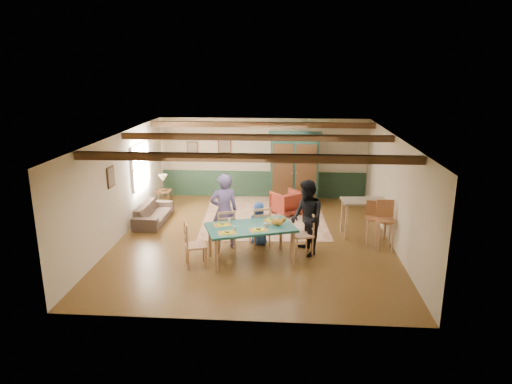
# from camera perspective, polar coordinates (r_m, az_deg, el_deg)

# --- Properties ---
(floor) EXTENTS (8.00, 8.00, 0.00)m
(floor) POSITION_cam_1_polar(r_m,az_deg,el_deg) (12.00, -0.22, -5.85)
(floor) COLOR #533617
(floor) RESTS_ON ground
(wall_back) EXTENTS (7.00, 0.02, 2.70)m
(wall_back) POSITION_cam_1_polar(r_m,az_deg,el_deg) (15.47, 0.88, 4.23)
(wall_back) COLOR beige
(wall_back) RESTS_ON floor
(wall_left) EXTENTS (0.02, 8.00, 2.70)m
(wall_left) POSITION_cam_1_polar(r_m,az_deg,el_deg) (12.34, -16.66, 0.67)
(wall_left) COLOR beige
(wall_left) RESTS_ON floor
(wall_right) EXTENTS (0.02, 8.00, 2.70)m
(wall_right) POSITION_cam_1_polar(r_m,az_deg,el_deg) (11.86, 16.90, 0.06)
(wall_right) COLOR beige
(wall_right) RESTS_ON floor
(ceiling) EXTENTS (7.00, 8.00, 0.02)m
(ceiling) POSITION_cam_1_polar(r_m,az_deg,el_deg) (11.31, -0.23, 7.01)
(ceiling) COLOR white
(ceiling) RESTS_ON wall_back
(wainscot_back) EXTENTS (6.95, 0.03, 0.90)m
(wainscot_back) POSITION_cam_1_polar(r_m,az_deg,el_deg) (15.65, 0.86, 0.99)
(wainscot_back) COLOR #1A3121
(wainscot_back) RESTS_ON floor
(ceiling_beam_front) EXTENTS (6.95, 0.16, 0.16)m
(ceiling_beam_front) POSITION_cam_1_polar(r_m,az_deg,el_deg) (9.06, -1.31, 4.31)
(ceiling_beam_front) COLOR #341F0E
(ceiling_beam_front) RESTS_ON ceiling
(ceiling_beam_mid) EXTENTS (6.95, 0.16, 0.16)m
(ceiling_beam_mid) POSITION_cam_1_polar(r_m,az_deg,el_deg) (11.71, -0.08, 6.86)
(ceiling_beam_mid) COLOR #341F0E
(ceiling_beam_mid) RESTS_ON ceiling
(ceiling_beam_back) EXTENTS (6.95, 0.16, 0.16)m
(ceiling_beam_back) POSITION_cam_1_polar(r_m,az_deg,el_deg) (14.28, 0.68, 8.42)
(ceiling_beam_back) COLOR #341F0E
(ceiling_beam_back) RESTS_ON ceiling
(window_left) EXTENTS (0.06, 1.60, 1.30)m
(window_left) POSITION_cam_1_polar(r_m,az_deg,el_deg) (13.84, -14.18, 3.27)
(window_left) COLOR white
(window_left) RESTS_ON wall_left
(picture_left_wall) EXTENTS (0.04, 0.42, 0.52)m
(picture_left_wall) POSITION_cam_1_polar(r_m,az_deg,el_deg) (11.69, -17.68, 1.81)
(picture_left_wall) COLOR gray
(picture_left_wall) RESTS_ON wall_left
(picture_back_a) EXTENTS (0.45, 0.04, 0.55)m
(picture_back_a) POSITION_cam_1_polar(r_m,az_deg,el_deg) (15.49, -3.95, 5.90)
(picture_back_a) COLOR gray
(picture_back_a) RESTS_ON wall_back
(picture_back_b) EXTENTS (0.38, 0.04, 0.48)m
(picture_back_b) POSITION_cam_1_polar(r_m,az_deg,el_deg) (15.70, -7.94, 5.37)
(picture_back_b) COLOR gray
(picture_back_b) RESTS_ON wall_back
(dining_table) EXTENTS (2.23, 1.69, 0.82)m
(dining_table) POSITION_cam_1_polar(r_m,az_deg,el_deg) (10.60, -0.68, -6.43)
(dining_table) COLOR #1B584B
(dining_table) RESTS_ON floor
(dining_chair_far_left) EXTENTS (0.59, 0.61, 1.04)m
(dining_chair_far_left) POSITION_cam_1_polar(r_m,az_deg,el_deg) (11.19, -3.88, -4.65)
(dining_chair_far_left) COLOR tan
(dining_chair_far_left) RESTS_ON floor
(dining_chair_far_right) EXTENTS (0.59, 0.61, 1.04)m
(dining_chair_far_right) POSITION_cam_1_polar(r_m,az_deg,el_deg) (11.38, 0.47, -4.27)
(dining_chair_far_right) COLOR tan
(dining_chair_far_right) RESTS_ON floor
(dining_chair_end_left) EXTENTS (0.61, 0.59, 1.04)m
(dining_chair_end_left) POSITION_cam_1_polar(r_m,az_deg,el_deg) (10.34, -7.52, -6.49)
(dining_chair_end_left) COLOR tan
(dining_chair_end_left) RESTS_ON floor
(dining_chair_end_right) EXTENTS (0.61, 0.59, 1.04)m
(dining_chair_end_right) POSITION_cam_1_polar(r_m,az_deg,el_deg) (10.92, 5.78, -5.22)
(dining_chair_end_right) COLOR tan
(dining_chair_end_right) RESTS_ON floor
(person_man) EXTENTS (0.80, 0.66, 1.90)m
(person_man) POSITION_cam_1_polar(r_m,az_deg,el_deg) (11.13, -4.01, -2.44)
(person_man) COLOR slate
(person_man) RESTS_ON floor
(person_woman) EXTENTS (0.94, 1.06, 1.81)m
(person_woman) POSITION_cam_1_polar(r_m,az_deg,el_deg) (10.83, 6.38, -3.26)
(person_woman) COLOR black
(person_woman) RESTS_ON floor
(person_child) EXTENTS (0.62, 0.51, 1.10)m
(person_child) POSITION_cam_1_polar(r_m,az_deg,el_deg) (11.45, 0.36, -3.98)
(person_child) COLOR #284FA1
(person_child) RESTS_ON floor
(cat) EXTENTS (0.42, 0.27, 0.20)m
(cat) POSITION_cam_1_polar(r_m,az_deg,el_deg) (10.47, 2.67, -3.73)
(cat) COLOR #BE7A21
(cat) RESTS_ON dining_table
(place_setting_near_left) EXTENTS (0.52, 0.46, 0.11)m
(place_setting_near_left) POSITION_cam_1_polar(r_m,az_deg,el_deg) (10.05, -3.64, -4.85)
(place_setting_near_left) COLOR yellow
(place_setting_near_left) RESTS_ON dining_table
(place_setting_near_center) EXTENTS (0.52, 0.46, 0.11)m
(place_setting_near_center) POSITION_cam_1_polar(r_m,az_deg,el_deg) (10.21, 0.30, -4.49)
(place_setting_near_center) COLOR yellow
(place_setting_near_center) RESTS_ON dining_table
(place_setting_far_left) EXTENTS (0.52, 0.46, 0.11)m
(place_setting_far_left) POSITION_cam_1_polar(r_m,az_deg,el_deg) (10.56, -4.24, -3.84)
(place_setting_far_left) COLOR yellow
(place_setting_far_left) RESTS_ON dining_table
(place_setting_far_right) EXTENTS (0.52, 0.46, 0.11)m
(place_setting_far_right) POSITION_cam_1_polar(r_m,az_deg,el_deg) (10.84, 2.05, -3.30)
(place_setting_far_right) COLOR yellow
(place_setting_far_right) RESTS_ON dining_table
(area_rug) EXTENTS (3.81, 4.43, 0.01)m
(area_rug) POSITION_cam_1_polar(r_m,az_deg,el_deg) (13.77, 1.01, -2.98)
(area_rug) COLOR beige
(area_rug) RESTS_ON floor
(armoire) EXTENTS (1.68, 0.70, 2.35)m
(armoire) POSITION_cam_1_polar(r_m,az_deg,el_deg) (14.64, 4.83, 2.85)
(armoire) COLOR #15362A
(armoire) RESTS_ON floor
(armchair) EXTENTS (1.10, 1.10, 0.73)m
(armchair) POSITION_cam_1_polar(r_m,az_deg,el_deg) (13.89, 3.83, -1.31)
(armchair) COLOR #571611
(armchair) RESTS_ON floor
(sofa) EXTENTS (0.73, 1.87, 0.55)m
(sofa) POSITION_cam_1_polar(r_m,az_deg,el_deg) (13.50, -12.69, -2.56)
(sofa) COLOR #403028
(sofa) RESTS_ON floor
(end_table) EXTENTS (0.47, 0.47, 0.56)m
(end_table) POSITION_cam_1_polar(r_m,az_deg,el_deg) (14.81, -11.42, -0.85)
(end_table) COLOR #341F0E
(end_table) RESTS_ON floor
(table_lamp) EXTENTS (0.32, 0.32, 0.51)m
(table_lamp) POSITION_cam_1_polar(r_m,az_deg,el_deg) (14.67, -11.53, 1.16)
(table_lamp) COLOR tan
(table_lamp) RESTS_ON end_table
(counter_table) EXTENTS (1.23, 0.79, 0.98)m
(counter_table) POSITION_cam_1_polar(r_m,az_deg,el_deg) (12.40, 13.28, -3.16)
(counter_table) COLOR tan
(counter_table) RESTS_ON floor
(bar_stool_left) EXTENTS (0.43, 0.47, 1.09)m
(bar_stool_left) POSITION_cam_1_polar(r_m,az_deg,el_deg) (11.88, 14.43, -3.79)
(bar_stool_left) COLOR #A46840
(bar_stool_left) RESTS_ON floor
(bar_stool_right) EXTENTS (0.45, 0.50, 1.23)m
(bar_stool_right) POSITION_cam_1_polar(r_m,az_deg,el_deg) (11.52, 15.85, -4.13)
(bar_stool_right) COLOR #A46840
(bar_stool_right) RESTS_ON floor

